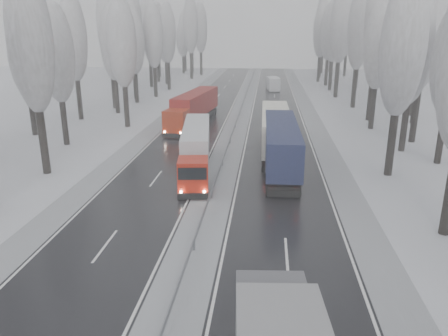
% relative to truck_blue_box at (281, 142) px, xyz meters
% --- Properties ---
extents(carriageway_right, '(7.50, 200.00, 0.03)m').
position_rel_truck_blue_box_xyz_m(carriageway_right, '(0.04, 2.26, -2.51)').
color(carriageway_right, black).
rests_on(carriageway_right, ground).
extents(carriageway_left, '(7.50, 200.00, 0.03)m').
position_rel_truck_blue_box_xyz_m(carriageway_left, '(-10.46, 2.26, -2.51)').
color(carriageway_left, black).
rests_on(carriageway_left, ground).
extents(median_slush, '(3.00, 200.00, 0.04)m').
position_rel_truck_blue_box_xyz_m(median_slush, '(-5.21, 2.26, -2.51)').
color(median_slush, '#9FA2A7').
rests_on(median_slush, ground).
extents(shoulder_right, '(2.40, 200.00, 0.04)m').
position_rel_truck_blue_box_xyz_m(shoulder_right, '(4.99, 2.26, -2.51)').
color(shoulder_right, '#9FA2A7').
rests_on(shoulder_right, ground).
extents(shoulder_left, '(2.40, 200.00, 0.04)m').
position_rel_truck_blue_box_xyz_m(shoulder_left, '(-15.41, 2.26, -2.51)').
color(shoulder_left, '#9FA2A7').
rests_on(shoulder_left, ground).
extents(median_guardrail, '(0.12, 200.00, 0.76)m').
position_rel_truck_blue_box_xyz_m(median_guardrail, '(-5.21, 2.25, -1.93)').
color(median_guardrail, slate).
rests_on(median_guardrail, ground).
extents(tree_18, '(3.60, 3.60, 16.58)m').
position_rel_truck_blue_box_xyz_m(tree_18, '(9.30, -0.70, 8.17)').
color(tree_18, black).
rests_on(tree_18, ground).
extents(tree_20, '(3.60, 3.60, 15.71)m').
position_rel_truck_blue_box_xyz_m(tree_20, '(12.69, 7.43, 7.62)').
color(tree_20, black).
rests_on(tree_20, ground).
extents(tree_21, '(3.60, 3.60, 18.62)m').
position_rel_truck_blue_box_xyz_m(tree_21, '(14.91, 11.43, 9.47)').
color(tree_21, black).
rests_on(tree_21, ground).
extents(tree_22, '(3.60, 3.60, 15.86)m').
position_rel_truck_blue_box_xyz_m(tree_22, '(11.81, 17.86, 7.71)').
color(tree_22, black).
rests_on(tree_22, ground).
extents(tree_23, '(3.60, 3.60, 13.55)m').
position_rel_truck_blue_box_xyz_m(tree_23, '(18.10, 21.86, 6.24)').
color(tree_23, black).
rests_on(tree_23, ground).
extents(tree_24, '(3.60, 3.60, 20.49)m').
position_rel_truck_blue_box_xyz_m(tree_24, '(12.69, 23.28, 10.66)').
color(tree_24, black).
rests_on(tree_24, ground).
extents(tree_25, '(3.60, 3.60, 19.44)m').
position_rel_truck_blue_box_xyz_m(tree_25, '(19.60, 27.28, 9.99)').
color(tree_25, black).
rests_on(tree_25, ground).
extents(tree_26, '(3.60, 3.60, 18.78)m').
position_rel_truck_blue_box_xyz_m(tree_26, '(12.35, 33.53, 9.57)').
color(tree_26, black).
rests_on(tree_26, ground).
extents(tree_27, '(3.60, 3.60, 17.62)m').
position_rel_truck_blue_box_xyz_m(tree_27, '(19.50, 37.53, 8.83)').
color(tree_27, black).
rests_on(tree_27, ground).
extents(tree_28, '(3.60, 3.60, 19.62)m').
position_rel_truck_blue_box_xyz_m(tree_28, '(11.13, 44.22, 10.11)').
color(tree_28, black).
rests_on(tree_28, ground).
extents(tree_29, '(3.60, 3.60, 18.11)m').
position_rel_truck_blue_box_xyz_m(tree_29, '(18.50, 48.22, 9.14)').
color(tree_29, black).
rests_on(tree_29, ground).
extents(tree_30, '(3.60, 3.60, 17.86)m').
position_rel_truck_blue_box_xyz_m(tree_30, '(11.35, 53.96, 8.99)').
color(tree_30, black).
rests_on(tree_30, ground).
extents(tree_31, '(3.60, 3.60, 18.58)m').
position_rel_truck_blue_box_xyz_m(tree_31, '(17.27, 57.96, 9.44)').
color(tree_31, black).
rests_on(tree_31, ground).
extents(tree_32, '(3.60, 3.60, 17.33)m').
position_rel_truck_blue_box_xyz_m(tree_32, '(11.42, 61.47, 8.65)').
color(tree_32, black).
rests_on(tree_32, ground).
extents(tree_33, '(3.60, 3.60, 14.33)m').
position_rel_truck_blue_box_xyz_m(tree_33, '(14.56, 65.47, 6.73)').
color(tree_33, black).
rests_on(tree_33, ground).
extents(tree_34, '(3.60, 3.60, 17.63)m').
position_rel_truck_blue_box_xyz_m(tree_34, '(10.52, 68.58, 8.84)').
color(tree_34, black).
rests_on(tree_34, ground).
extents(tree_35, '(3.60, 3.60, 18.25)m').
position_rel_truck_blue_box_xyz_m(tree_35, '(19.73, 72.58, 9.24)').
color(tree_35, black).
rests_on(tree_35, ground).
extents(tree_36, '(3.60, 3.60, 20.23)m').
position_rel_truck_blue_box_xyz_m(tree_36, '(11.83, 78.42, 10.49)').
color(tree_36, black).
rests_on(tree_36, ground).
extents(tree_37, '(3.60, 3.60, 16.37)m').
position_rel_truck_blue_box_xyz_m(tree_37, '(18.81, 82.42, 8.04)').
color(tree_37, black).
rests_on(tree_37, ground).
extents(tree_38, '(3.60, 3.60, 17.97)m').
position_rel_truck_blue_box_xyz_m(tree_38, '(13.52, 88.99, 9.06)').
color(tree_38, black).
rests_on(tree_38, ground).
extents(tree_39, '(3.60, 3.60, 16.19)m').
position_rel_truck_blue_box_xyz_m(tree_39, '(16.34, 92.99, 7.92)').
color(tree_39, black).
rests_on(tree_39, ground).
extents(tree_58, '(3.60, 3.60, 17.21)m').
position_rel_truck_blue_box_xyz_m(tree_58, '(-20.34, -3.17, 8.57)').
color(tree_58, black).
rests_on(tree_58, ground).
extents(tree_60, '(3.60, 3.60, 14.84)m').
position_rel_truck_blue_box_xyz_m(tree_60, '(-22.96, 6.46, 7.06)').
color(tree_60, black).
rests_on(tree_60, ground).
extents(tree_61, '(3.60, 3.60, 13.95)m').
position_rel_truck_blue_box_xyz_m(tree_61, '(-28.73, 10.46, 6.49)').
color(tree_61, black).
rests_on(tree_61, ground).
extents(tree_62, '(3.60, 3.60, 16.04)m').
position_rel_truck_blue_box_xyz_m(tree_62, '(-19.16, 15.99, 7.83)').
color(tree_62, black).
rests_on(tree_62, ground).
extents(tree_63, '(3.60, 3.60, 16.88)m').
position_rel_truck_blue_box_xyz_m(tree_63, '(-27.06, 19.99, 8.36)').
color(tree_63, black).
rests_on(tree_63, ground).
extents(tree_64, '(3.60, 3.60, 15.42)m').
position_rel_truck_blue_box_xyz_m(tree_64, '(-23.47, 24.98, 7.43)').
color(tree_64, black).
rests_on(tree_64, ground).
extents(tree_65, '(3.60, 3.60, 19.48)m').
position_rel_truck_blue_box_xyz_m(tree_65, '(-25.26, 28.98, 10.02)').
color(tree_65, black).
rests_on(tree_65, ground).
extents(tree_66, '(3.60, 3.60, 15.23)m').
position_rel_truck_blue_box_xyz_m(tree_66, '(-23.37, 34.61, 7.31)').
color(tree_66, black).
rests_on(tree_66, ground).
extents(tree_67, '(3.60, 3.60, 17.09)m').
position_rel_truck_blue_box_xyz_m(tree_67, '(-24.76, 38.61, 8.50)').
color(tree_67, black).
rests_on(tree_67, ground).
extents(tree_68, '(3.60, 3.60, 16.65)m').
position_rel_truck_blue_box_xyz_m(tree_68, '(-21.79, 41.37, 8.22)').
color(tree_68, black).
rests_on(tree_68, ground).
extents(tree_69, '(3.60, 3.60, 19.35)m').
position_rel_truck_blue_box_xyz_m(tree_69, '(-26.63, 45.37, 9.93)').
color(tree_69, black).
rests_on(tree_69, ground).
extents(tree_70, '(3.60, 3.60, 17.09)m').
position_rel_truck_blue_box_xyz_m(tree_70, '(-21.54, 51.45, 8.50)').
color(tree_70, black).
rests_on(tree_70, ground).
extents(tree_71, '(3.60, 3.60, 19.61)m').
position_rel_truck_blue_box_xyz_m(tree_71, '(-26.30, 55.45, 10.10)').
color(tree_71, black).
rests_on(tree_71, ground).
extents(tree_72, '(3.60, 3.60, 15.11)m').
position_rel_truck_blue_box_xyz_m(tree_72, '(-24.14, 60.80, 7.23)').
color(tree_72, black).
rests_on(tree_72, ground).
extents(tree_73, '(3.60, 3.60, 17.22)m').
position_rel_truck_blue_box_xyz_m(tree_73, '(-27.03, 64.80, 8.58)').
color(tree_73, black).
rests_on(tree_73, ground).
extents(tree_74, '(3.60, 3.60, 19.68)m').
position_rel_truck_blue_box_xyz_m(tree_74, '(-20.28, 71.59, 10.14)').
color(tree_74, black).
rests_on(tree_74, ground).
extents(tree_75, '(3.60, 3.60, 18.60)m').
position_rel_truck_blue_box_xyz_m(tree_75, '(-29.41, 75.59, 9.46)').
color(tree_75, black).
rests_on(tree_75, ground).
extents(tree_76, '(3.60, 3.60, 18.55)m').
position_rel_truck_blue_box_xyz_m(tree_76, '(-19.26, 80.98, 9.42)').
color(tree_76, black).
rests_on(tree_76, ground).
extents(tree_77, '(3.60, 3.60, 14.32)m').
position_rel_truck_blue_box_xyz_m(tree_77, '(-24.87, 84.98, 6.73)').
color(tree_77, black).
rests_on(tree_77, ground).
extents(tree_78, '(3.60, 3.60, 19.55)m').
position_rel_truck_blue_box_xyz_m(tree_78, '(-22.77, 87.57, 10.06)').
color(tree_78, black).
rests_on(tree_78, ground).
extents(tree_79, '(3.60, 3.60, 17.07)m').
position_rel_truck_blue_box_xyz_m(tree_79, '(-25.54, 91.57, 8.48)').
color(tree_79, black).
rests_on(tree_79, ground).
extents(truck_blue_box, '(2.91, 16.95, 4.33)m').
position_rel_truck_blue_box_xyz_m(truck_blue_box, '(0.00, 0.00, 0.00)').
color(truck_blue_box, '#1F1F4E').
rests_on(truck_blue_box, ground).
extents(truck_cream_box, '(2.88, 16.91, 4.32)m').
position_rel_truck_blue_box_xyz_m(truck_cream_box, '(-0.41, 5.80, -0.01)').
color(truck_cream_box, '#B8B2A3').
rests_on(truck_cream_box, ground).
extents(box_truck_distant, '(2.90, 7.25, 2.64)m').
position_rel_truck_blue_box_xyz_m(box_truck_distant, '(-0.25, 52.53, -1.19)').
color(box_truck_distant, silver).
rests_on(box_truck_distant, ground).
extents(truck_red_white, '(4.02, 14.47, 3.68)m').
position_rel_truck_blue_box_xyz_m(truck_red_white, '(-7.52, -0.46, -0.38)').
color(truck_red_white, '#AE1909').
rests_on(truck_red_white, ground).
extents(truck_red_red, '(4.69, 16.26, 4.13)m').
position_rel_truck_blue_box_xyz_m(truck_red_red, '(-10.78, 17.70, -0.12)').
color(truck_red_red, '#9C2108').
rests_on(truck_red_red, ground).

